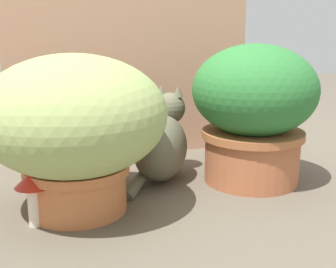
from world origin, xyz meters
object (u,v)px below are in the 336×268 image
object	(u,v)px
grass_planter	(74,124)
cat	(162,143)
leafy_planter	(254,109)
mushroom_ornament_red	(33,186)

from	to	relation	value
grass_planter	cat	distance (m)	0.38
cat	grass_planter	bearing A→B (deg)	-147.34
cat	leafy_planter	bearing A→B (deg)	-21.88
cat	mushroom_ornament_red	distance (m)	0.49
leafy_planter	cat	distance (m)	0.32
leafy_planter	cat	world-z (taller)	leafy_planter
grass_planter	leafy_planter	size ratio (longest dim) A/B	1.11
grass_planter	cat	size ratio (longest dim) A/B	1.52
grass_planter	mushroom_ornament_red	size ratio (longest dim) A/B	3.41
leafy_planter	mushroom_ornament_red	distance (m)	0.72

